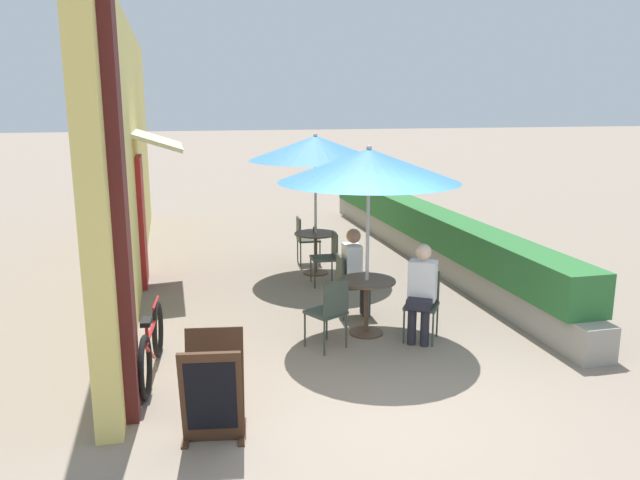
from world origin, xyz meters
name	(u,v)px	position (x,y,z in m)	size (l,w,h in m)	color
ground_plane	(384,411)	(0.00, 0.00, 0.00)	(120.00, 120.00, 0.00)	gray
cafe_facade_wall	(130,155)	(-2.54, 5.58, 2.09)	(0.98, 11.43, 4.20)	#E0CC6B
planter_hedge	(423,231)	(2.75, 5.61, 0.54)	(0.60, 10.43, 1.01)	gray
patio_table_near	(367,296)	(0.47, 2.04, 0.51)	(0.74, 0.74, 0.72)	brown
patio_umbrella_near	(369,166)	(0.47, 2.04, 2.19)	(2.27, 2.27, 2.44)	#B7B7BC
cafe_chair_near_left	(423,299)	(1.11, 1.73, 0.52)	(0.55, 0.55, 0.87)	#384238
seated_patron_near_left	(422,289)	(1.05, 1.64, 0.69)	(0.48, 0.51, 1.25)	#23232D
cafe_chair_near_right	(348,281)	(0.42, 2.76, 0.52)	(0.42, 0.42, 0.87)	#384238
seated_patron_near_right	(356,268)	(0.54, 2.75, 0.69)	(0.41, 0.35, 1.25)	#23232D
cafe_chair_near_back	(330,309)	(-0.12, 1.65, 0.52)	(0.54, 0.54, 0.87)	#384238
patio_table_mid	(316,245)	(0.50, 5.03, 0.51)	(0.74, 0.74, 0.72)	brown
patio_umbrella_mid	(315,148)	(0.50, 5.03, 2.19)	(2.27, 2.27, 2.44)	#B7B7BC
cafe_chair_mid_left	(328,254)	(0.54, 4.31, 0.52)	(0.42, 0.42, 0.87)	#384238
cafe_chair_mid_right	(305,236)	(0.45, 5.74, 0.52)	(0.42, 0.42, 0.87)	#384238
coffee_cup_mid	(315,229)	(0.51, 5.11, 0.77)	(0.07, 0.07, 0.09)	#232328
bicycle_leaning	(152,346)	(-2.20, 1.39, 0.35)	(0.24, 1.74, 0.75)	black
menu_board	(213,388)	(-1.64, -0.04, 0.45)	(0.62, 0.70, 0.92)	#422819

